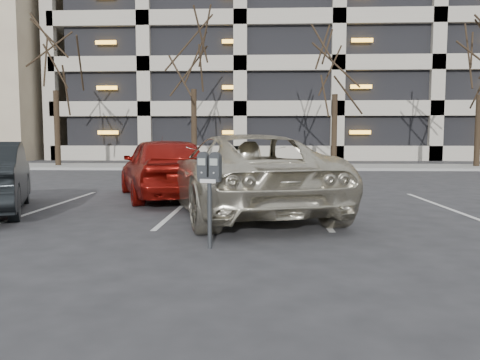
{
  "coord_description": "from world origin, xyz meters",
  "views": [
    {
      "loc": [
        0.25,
        -7.49,
        1.44
      ],
      "look_at": [
        0.03,
        -1.97,
        0.96
      ],
      "focal_mm": 35.0,
      "sensor_mm": 36.0,
      "label": 1
    }
  ],
  "objects_px": {
    "tree_a": "(54,43)",
    "suv_silver": "(242,174)",
    "tree_b": "(193,40)",
    "parking_meter": "(209,176)",
    "car_red": "(164,167)",
    "tree_c": "(336,48)"
  },
  "relations": [
    {
      "from": "suv_silver",
      "to": "tree_a",
      "type": "bearing_deg",
      "value": -72.09
    },
    {
      "from": "tree_a",
      "to": "suv_silver",
      "type": "bearing_deg",
      "value": -55.32
    },
    {
      "from": "suv_silver",
      "to": "tree_b",
      "type": "bearing_deg",
      "value": -95.24
    },
    {
      "from": "tree_a",
      "to": "suv_silver",
      "type": "xyz_separation_m",
      "value": [
        9.93,
        -14.35,
        -5.47
      ]
    },
    {
      "from": "tree_a",
      "to": "tree_c",
      "type": "xyz_separation_m",
      "value": [
        14.0,
        0.0,
        -0.37
      ]
    },
    {
      "from": "tree_a",
      "to": "car_red",
      "type": "xyz_separation_m",
      "value": [
        7.93,
        -12.19,
        -5.48
      ]
    },
    {
      "from": "tree_b",
      "to": "suv_silver",
      "type": "relative_size",
      "value": 1.45
    },
    {
      "from": "tree_a",
      "to": "suv_silver",
      "type": "relative_size",
      "value": 1.44
    },
    {
      "from": "tree_b",
      "to": "tree_c",
      "type": "distance_m",
      "value": 7.01
    },
    {
      "from": "tree_b",
      "to": "car_red",
      "type": "xyz_separation_m",
      "value": [
        0.93,
        -12.19,
        -5.55
      ]
    },
    {
      "from": "tree_b",
      "to": "tree_c",
      "type": "height_order",
      "value": "tree_b"
    },
    {
      "from": "car_red",
      "to": "tree_b",
      "type": "bearing_deg",
      "value": -106.29
    },
    {
      "from": "parking_meter",
      "to": "suv_silver",
      "type": "relative_size",
      "value": 0.21
    },
    {
      "from": "tree_b",
      "to": "car_red",
      "type": "height_order",
      "value": "tree_b"
    },
    {
      "from": "tree_a",
      "to": "tree_b",
      "type": "distance_m",
      "value": 7.0
    },
    {
      "from": "tree_c",
      "to": "car_red",
      "type": "bearing_deg",
      "value": -116.46
    },
    {
      "from": "car_red",
      "to": "suv_silver",
      "type": "bearing_deg",
      "value": 112.11
    },
    {
      "from": "tree_b",
      "to": "parking_meter",
      "type": "relative_size",
      "value": 6.99
    },
    {
      "from": "tree_c",
      "to": "car_red",
      "type": "distance_m",
      "value": 14.54
    },
    {
      "from": "parking_meter",
      "to": "tree_b",
      "type": "bearing_deg",
      "value": 115.51
    },
    {
      "from": "tree_a",
      "to": "tree_c",
      "type": "relative_size",
      "value": 1.06
    },
    {
      "from": "tree_b",
      "to": "suv_silver",
      "type": "distance_m",
      "value": 15.66
    }
  ]
}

